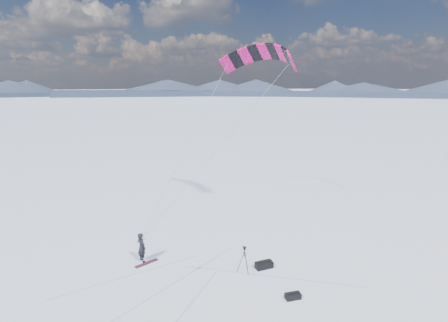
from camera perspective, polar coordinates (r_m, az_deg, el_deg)
ground at (r=17.62m, az=-1.70°, el=-20.95°), size 1800.00×1800.00×0.00m
horizon_hills at (r=16.22m, az=-1.77°, el=-12.77°), size 704.47×706.88×8.00m
snow_tracks at (r=16.97m, az=-8.14°, el=-22.58°), size 13.93×9.84×0.01m
snowkiter at (r=20.12m, az=-14.15°, el=-16.68°), size 0.56×0.72×1.75m
snowboard at (r=19.81m, az=-13.47°, el=-17.09°), size 1.41×0.48×0.04m
tripod at (r=18.19m, az=3.61°, el=-16.28°), size 0.72×0.64×1.47m
gear_bag_a at (r=18.97m, az=7.04°, el=-17.66°), size 1.03×0.62×0.43m
gear_bag_b at (r=16.96m, az=12.02°, el=-22.18°), size 0.81×0.55×0.34m
power_kite at (r=25.28m, az=6.46°, el=17.68°), size 12.04×6.44×11.59m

